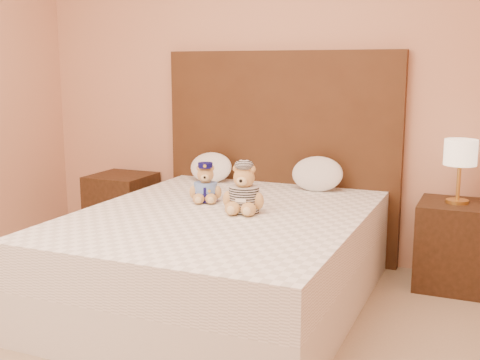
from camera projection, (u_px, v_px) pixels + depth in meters
name	position (u px, v px, depth m)	size (l,w,h in m)	color
bed	(222.00, 257.00, 3.57)	(1.60, 2.00, 0.55)	white
headboard	(280.00, 155.00, 4.39)	(1.75, 0.08, 1.50)	#452814
nightstand_left	(122.00, 209.00, 4.78)	(0.45, 0.45, 0.55)	#3D2213
nightstand_right	(454.00, 245.00, 3.81)	(0.45, 0.45, 0.55)	#3D2213
lamp	(460.00, 156.00, 3.70)	(0.20, 0.20, 0.40)	gold
teddy_police	(206.00, 182.00, 3.77)	(0.21, 0.20, 0.25)	#AF7E44
teddy_prisoner	(244.00, 188.00, 3.49)	(0.26, 0.25, 0.29)	#AF7E44
pillow_left	(211.00, 166.00, 4.43)	(0.33, 0.21, 0.23)	white
pillow_right	(317.00, 172.00, 4.12)	(0.36, 0.23, 0.25)	white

